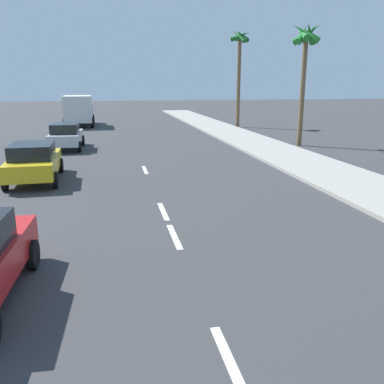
{
  "coord_description": "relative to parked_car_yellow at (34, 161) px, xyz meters",
  "views": [
    {
      "loc": [
        -1.53,
        3.13,
        3.89
      ],
      "look_at": [
        0.54,
        13.34,
        1.1
      ],
      "focal_mm": 38.06,
      "sensor_mm": 36.0,
      "label": 1
    }
  ],
  "objects": [
    {
      "name": "delivery_truck",
      "position": [
        0.38,
        22.6,
        0.66
      ],
      "size": [
        2.75,
        6.28,
        2.8
      ],
      "rotation": [
        0.0,
        0.0,
        0.02
      ],
      "color": "#23478C",
      "rests_on": "ground"
    },
    {
      "name": "parked_car_yellow",
      "position": [
        0.0,
        0.0,
        0.0
      ],
      "size": [
        2.08,
        4.33,
        1.57
      ],
      "rotation": [
        0.0,
        0.0,
        0.03
      ],
      "color": "gold",
      "rests_on": "ground"
    },
    {
      "name": "palm_tree_distant",
      "position": [
        14.63,
        18.78,
        5.64
      ],
      "size": [
        1.84,
        1.8,
        8.65
      ],
      "color": "brown",
      "rests_on": "ground"
    },
    {
      "name": "parked_car_silver",
      "position": [
        0.47,
        8.47,
        -0.0
      ],
      "size": [
        1.97,
        4.16,
        1.57
      ],
      "rotation": [
        0.0,
        0.0,
        -0.01
      ],
      "color": "#B7BABF",
      "rests_on": "ground"
    },
    {
      "name": "ground_plane",
      "position": [
        4.6,
        -0.36,
        -0.84
      ],
      "size": [
        160.0,
        160.0,
        0.0
      ],
      "primitive_type": "plane",
      "color": "#38383A"
    },
    {
      "name": "palm_tree_far",
      "position": [
        15.03,
        7.03,
        5.16
      ],
      "size": [
        1.92,
        1.92,
        7.56
      ],
      "color": "brown",
      "rests_on": "ground"
    },
    {
      "name": "lane_stripe_5",
      "position": [
        4.6,
        1.32,
        -0.84
      ],
      "size": [
        0.16,
        1.8,
        0.01
      ],
      "primitive_type": "cube",
      "color": "white",
      "rests_on": "ground"
    },
    {
      "name": "lane_stripe_2",
      "position": [
        4.6,
        -12.43,
        -0.84
      ],
      "size": [
        0.16,
        1.8,
        0.01
      ],
      "primitive_type": "cube",
      "color": "white",
      "rests_on": "ground"
    },
    {
      "name": "lane_stripe_4",
      "position": [
        4.6,
        -5.12,
        -0.84
      ],
      "size": [
        0.16,
        1.8,
        0.01
      ],
      "primitive_type": "cube",
      "color": "white",
      "rests_on": "ground"
    },
    {
      "name": "sidewalk_strip",
      "position": [
        12.5,
        1.64,
        -0.77
      ],
      "size": [
        3.6,
        80.0,
        0.14
      ],
      "primitive_type": "cube",
      "color": "#9E998E",
      "rests_on": "ground"
    },
    {
      "name": "lane_stripe_3",
      "position": [
        4.6,
        -7.33,
        -0.84
      ],
      "size": [
        0.16,
        1.8,
        0.01
      ],
      "primitive_type": "cube",
      "color": "white",
      "rests_on": "ground"
    }
  ]
}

